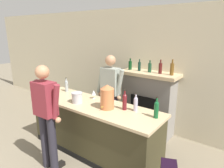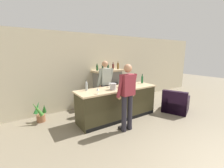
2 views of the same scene
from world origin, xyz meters
The scene contains 15 objects.
wall_back_panel centered at (0.00, 4.61, 1.38)m, with size 12.00×0.07×2.75m.
bar_counter centered at (-0.09, 3.04, 0.49)m, with size 2.63×0.79×0.98m.
fireplace_stone centered at (0.37, 4.35, 0.71)m, with size 1.27×0.52×1.71m.
armchair_black centered at (1.92, 2.34, 0.26)m, with size 1.09×1.07×0.79m.
potted_plant_corner centered at (-2.18, 4.09, 0.28)m, with size 0.45×0.48×0.65m.
person_customer centered at (-0.35, 2.26, 0.98)m, with size 0.66×0.31×1.76m.
person_bartender centered at (-0.16, 3.67, 0.99)m, with size 0.66×0.32×1.79m.
copper_dispenser centered at (0.27, 3.02, 1.19)m, with size 0.23×0.27×0.42m.
ice_bucket_steel centered at (-0.35, 2.92, 1.08)m, with size 0.20×0.20×0.19m.
wine_bottle_merlot_tall centered at (-1.03, 3.26, 1.12)m, with size 0.07×0.07×0.31m.
wine_bottle_chardonnay_pale centered at (0.53, 3.16, 1.13)m, with size 0.07×0.07×0.34m.
wine_bottle_port_short centered at (1.08, 3.17, 1.13)m, with size 0.07×0.07×0.33m.
wine_bottle_riesling_slim centered at (0.70, 3.22, 1.11)m, with size 0.07×0.07×0.30m.
wine_glass_back_row centered at (-0.25, 3.27, 1.10)m, with size 0.08×0.08×0.17m.
wine_glass_by_dispenser centered at (-0.94, 2.75, 1.10)m, with size 0.08×0.08×0.17m.
Camera 2 is at (-2.74, -0.60, 2.01)m, focal length 24.00 mm.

